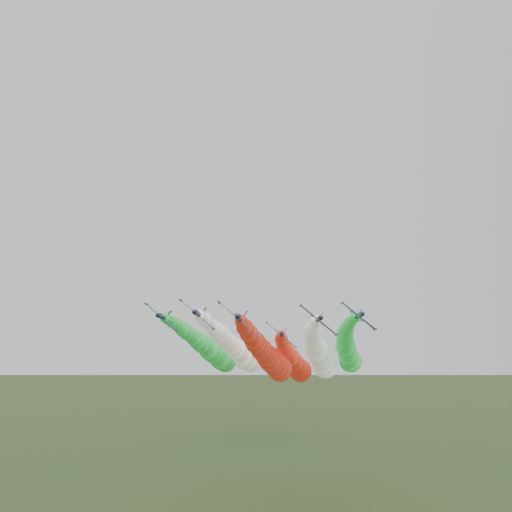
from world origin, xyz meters
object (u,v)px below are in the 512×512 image
(jet_outer_right, at_px, (348,350))
(jet_lead, at_px, (269,357))
(jet_trail, at_px, (294,362))
(jet_outer_left, at_px, (211,351))
(jet_inner_left, at_px, (238,350))
(jet_inner_right, at_px, (320,355))

(jet_outer_right, bearing_deg, jet_lead, -139.52)
(jet_lead, height_order, jet_trail, jet_lead)
(jet_trail, bearing_deg, jet_outer_left, -160.66)
(jet_lead, relative_size, jet_outer_right, 1.00)
(jet_lead, height_order, jet_inner_left, jet_inner_left)
(jet_lead, bearing_deg, jet_inner_left, 122.59)
(jet_inner_left, xyz_separation_m, jet_inner_right, (22.72, -1.50, -1.31))
(jet_inner_right, relative_size, jet_outer_left, 1.00)
(jet_inner_right, bearing_deg, jet_trail, 108.34)
(jet_lead, bearing_deg, jet_inner_right, 40.44)
(jet_inner_left, distance_m, jet_outer_left, 12.18)
(jet_outer_left, height_order, jet_outer_right, jet_outer_right)
(jet_inner_left, distance_m, jet_outer_right, 32.02)
(jet_inner_right, xyz_separation_m, jet_outer_left, (-31.11, 10.33, 1.28))
(jet_inner_right, distance_m, jet_outer_left, 32.81)
(jet_trail, bearing_deg, jet_inner_right, -71.66)
(jet_inner_left, relative_size, jet_inner_right, 0.99)
(jet_inner_right, relative_size, jet_trail, 1.00)
(jet_lead, distance_m, jet_trail, 32.03)
(jet_inner_left, relative_size, jet_trail, 0.99)
(jet_inner_left, height_order, jet_outer_left, jet_outer_left)
(jet_inner_left, bearing_deg, jet_outer_right, 10.76)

